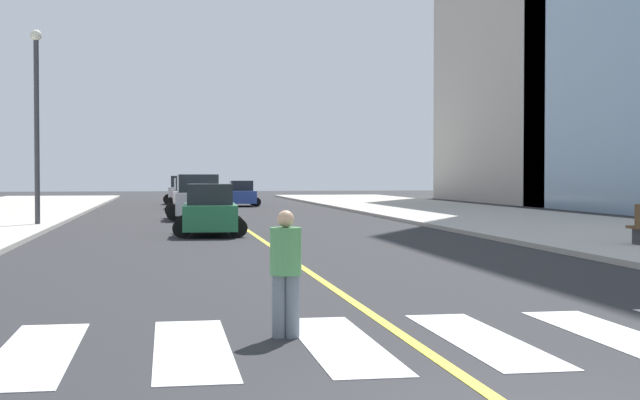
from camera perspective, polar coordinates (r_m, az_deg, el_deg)
crosswalk_paint at (r=11.61m, az=5.66°, el=-8.69°), size 13.50×4.00×0.01m
lane_divider_paint at (r=47.17m, az=-5.89°, el=-0.94°), size 0.16×80.00×0.01m
parking_garage_concrete at (r=74.16m, az=16.57°, el=10.13°), size 18.00×24.00×26.37m
car_gray_nearest at (r=56.71m, az=-8.19°, el=0.35°), size 2.71×4.24×1.87m
car_green_second at (r=31.57m, az=-6.86°, el=-0.70°), size 2.55×4.00×1.76m
car_blue_third at (r=60.69m, az=-4.89°, el=0.36°), size 2.37×3.78×1.68m
car_white_fourth at (r=66.00m, az=-8.44°, el=0.57°), size 2.92×4.55×2.00m
car_silver_fifth at (r=42.85m, az=-7.62°, el=0.10°), size 2.97×4.71×2.09m
pedestrian_crossing at (r=11.69m, az=-2.14°, el=-4.22°), size 0.40×0.40×1.62m
street_lamp at (r=37.62m, az=-17.16°, el=5.37°), size 0.44×0.44×7.57m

